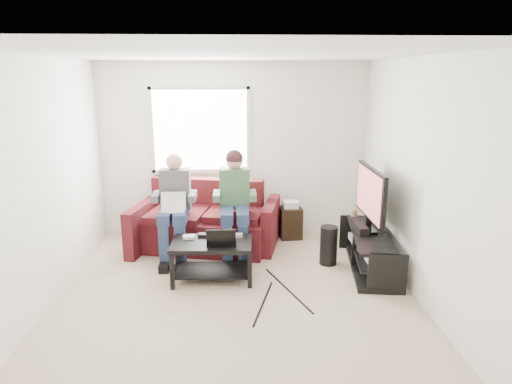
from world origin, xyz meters
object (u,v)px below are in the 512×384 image
subwoofer (329,245)px  tv_stand (369,253)px  coffee_table (212,252)px  tv (370,195)px  end_table (290,221)px  sofa (207,224)px

subwoofer → tv_stand: bearing=-19.5°
coffee_table → tv: bearing=8.9°
tv → end_table: bearing=128.4°
coffee_table → end_table: 1.79m
coffee_table → tv: 2.09m
end_table → sofa: bearing=-165.9°
sofa → subwoofer: sofa is taller
sofa → tv: bearing=-20.2°
tv_stand → tv: bearing=91.5°
sofa → tv: 2.32m
coffee_table → subwoofer: 1.54m
subwoofer → end_table: size_ratio=0.89×
sofa → tv_stand: sofa is taller
tv_stand → end_table: 1.47m
subwoofer → sofa: bearing=156.5°
end_table → tv: bearing=-51.6°
tv → sofa: bearing=159.8°
coffee_table → tv_stand: (1.98, 0.21, -0.14)m
tv_stand → sofa: bearing=157.4°
tv_stand → coffee_table: bearing=-174.0°
sofa → subwoofer: 1.76m
sofa → end_table: bearing=14.1°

